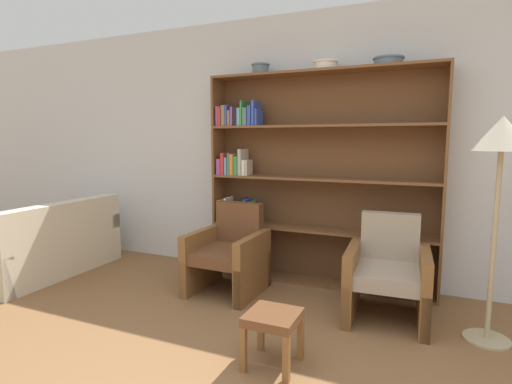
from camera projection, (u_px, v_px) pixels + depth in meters
The scene contains 10 objects.
wall_back at pixel (333, 149), 4.08m from camera, with size 12.00×0.06×2.75m.
bookshelf at pixel (301, 181), 4.09m from camera, with size 2.30×0.30×2.13m.
bowl_terracotta at pixel (260, 69), 4.09m from camera, with size 0.19×0.19×0.11m.
bowl_copper at pixel (326, 65), 3.82m from camera, with size 0.24×0.24×0.09m.
bowl_stoneware at pixel (388, 61), 3.60m from camera, with size 0.28×0.28×0.07m.
couch at pixel (43, 248), 4.41m from camera, with size 0.99×1.56×0.80m.
armchair_leather at pixel (229, 253), 3.87m from camera, with size 0.65×0.69×0.84m.
armchair_cushioned at pixel (388, 273), 3.29m from camera, with size 0.68×0.71×0.84m.
floor_lamp at pixel (501, 149), 2.75m from camera, with size 0.38×0.38×1.63m.
footstool at pixel (273, 323), 2.57m from camera, with size 0.33×0.33×0.36m.
Camera 1 is at (0.93, -1.67, 1.46)m, focal length 28.00 mm.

